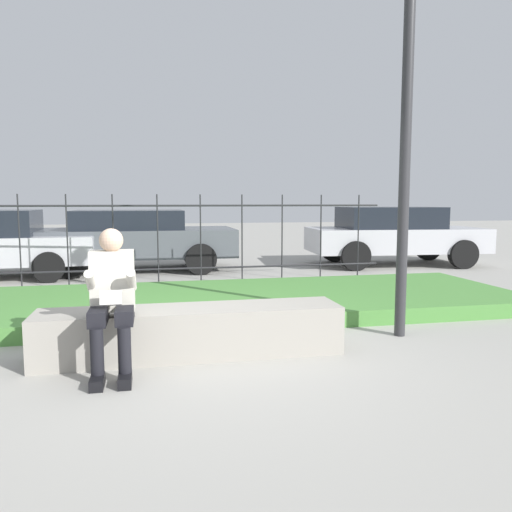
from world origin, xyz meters
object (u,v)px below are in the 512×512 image
at_px(stone_bench, 192,334).
at_px(car_parked_right, 394,234).
at_px(car_parked_center, 135,238).
at_px(person_seated_reader, 112,294).
at_px(street_lamp, 407,95).

xyz_separation_m(stone_bench, car_parked_right, (5.28, 6.09, 0.53)).
bearing_deg(car_parked_right, car_parked_center, -177.88).
height_order(person_seated_reader, car_parked_right, car_parked_right).
relative_size(stone_bench, car_parked_center, 0.70).
relative_size(stone_bench, car_parked_right, 0.71).
bearing_deg(person_seated_reader, street_lamp, 10.76).
xyz_separation_m(person_seated_reader, car_parked_right, (6.00, 6.43, 0.04)).
xyz_separation_m(person_seated_reader, car_parked_center, (0.02, 6.69, 0.02)).
height_order(car_parked_right, street_lamp, street_lamp).
bearing_deg(stone_bench, person_seated_reader, -155.14).
height_order(person_seated_reader, car_parked_center, car_parked_center).
relative_size(stone_bench, street_lamp, 0.68).
distance_m(person_seated_reader, car_parked_right, 8.80).
relative_size(person_seated_reader, street_lamp, 0.29).
xyz_separation_m(person_seated_reader, street_lamp, (3.08, 0.59, 1.95)).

